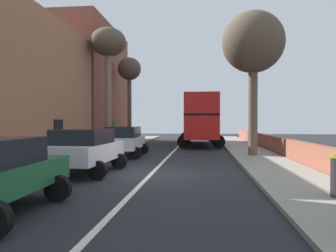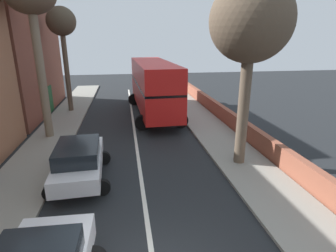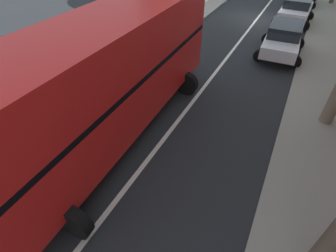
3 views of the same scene
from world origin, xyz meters
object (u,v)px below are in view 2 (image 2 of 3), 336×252
(double_decker_bus, at_px, (153,85))
(parked_car_white_left_1, at_px, (79,160))
(street_tree_left_2, at_px, (31,1))
(street_tree_left_4, at_px, (62,26))
(street_tree_right_3, at_px, (251,24))

(double_decker_bus, relative_size, parked_car_white_left_1, 2.42)
(street_tree_left_2, relative_size, street_tree_left_4, 1.13)
(parked_car_white_left_1, bearing_deg, double_decker_bus, 66.99)
(street_tree_left_2, xyz_separation_m, street_tree_left_4, (0.20, 6.18, -0.92))
(street_tree_left_4, bearing_deg, street_tree_left_2, -91.84)
(parked_car_white_left_1, xyz_separation_m, street_tree_left_4, (-2.39, 11.90, 5.68))
(parked_car_white_left_1, relative_size, street_tree_left_4, 0.56)
(parked_car_white_left_1, height_order, street_tree_left_4, street_tree_left_4)
(street_tree_left_4, bearing_deg, double_decker_bus, -17.01)
(parked_car_white_left_1, bearing_deg, street_tree_left_4, 101.36)
(parked_car_white_left_1, height_order, street_tree_left_2, street_tree_left_2)
(street_tree_left_2, bearing_deg, parked_car_white_left_1, -65.65)
(parked_car_white_left_1, xyz_separation_m, street_tree_left_2, (-2.59, 5.72, 6.59))
(street_tree_right_3, relative_size, street_tree_left_4, 1.01)
(double_decker_bus, height_order, parked_car_white_left_1, double_decker_bus)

